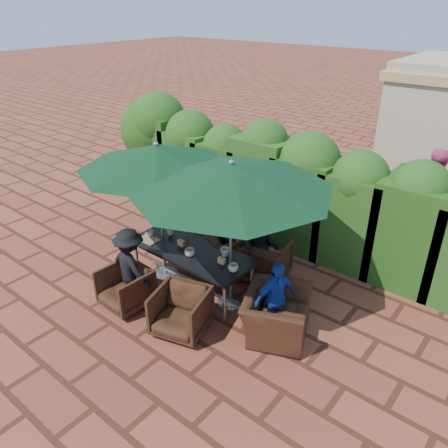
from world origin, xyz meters
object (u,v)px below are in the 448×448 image
Objects in this scene: chair_far_right at (265,258)px; chair_near_right at (181,310)px; dining_table at (191,254)px; umbrella_right at (231,177)px; chair_far_mid at (226,248)px; umbrella_left at (157,157)px; chair_end_right at (276,308)px; chair_near_left at (125,286)px; chair_far_left at (188,236)px.

chair_far_right reaches higher than chair_near_right.
umbrella_right is at bearing 3.83° from dining_table.
umbrella_right is at bearing 64.09° from chair_near_right.
umbrella_left is at bearing 72.13° from chair_far_mid.
chair_far_mid is 1.88m from chair_end_right.
chair_far_right is at bearing 61.09° from chair_near_left.
dining_table is at bearing -176.17° from umbrella_right.
umbrella_left reaches higher than chair_near_left.
umbrella_left is 3.30× the size of chair_near_right.
chair_near_left is 0.71× the size of chair_end_right.
chair_near_right is (1.11, 0.12, 0.02)m from chair_near_left.
chair_far_right is (1.65, 0.19, 0.06)m from chair_far_left.
umbrella_left is 0.85× the size of umbrella_right.
chair_far_right is 1.44m from chair_end_right.
chair_near_right reaches higher than chair_far_left.
chair_near_right is at bearing -99.62° from umbrella_right.
chair_far_mid is 1.95m from chair_near_left.
umbrella_right is at bearing 2.58° from umbrella_left.
chair_near_right is (1.49, -1.74, 0.04)m from chair_far_left.
chair_near_left is (0.38, -1.86, 0.02)m from chair_far_left.
umbrella_right is (1.44, 0.07, 0.00)m from umbrella_left.
umbrella_left is at bearing 102.16° from chair_near_left.
chair_end_right is (2.22, 0.96, 0.09)m from chair_near_left.
umbrella_right is 3.89× the size of chair_near_right.
chair_far_mid is at bearing 49.22° from umbrella_left.
chair_far_mid reaches higher than chair_near_right.
chair_far_mid is 1.08× the size of chair_far_right.
chair_near_left is 0.95× the size of chair_near_right.
chair_near_left is at bearing -115.43° from dining_table.
chair_far_mid is 1.13× the size of chair_near_right.
dining_table is 1.14m from chair_near_right.
chair_far_left is at bearing 136.20° from dining_table.
umbrella_left is at bearing 66.05° from chair_end_right.
chair_far_mid is at bearing 132.38° from umbrella_right.
chair_far_mid is at bearing 38.84° from chair_end_right.
umbrella_right reaches higher than chair_far_left.
chair_near_left is (-1.28, -2.05, -0.04)m from chair_far_right.
chair_far_right reaches higher than chair_far_left.
chair_far_left is 2.75m from chair_end_right.
umbrella_right is at bearing 170.69° from chair_far_left.
chair_far_mid reaches higher than chair_far_right.
chair_far_mid is at bearing -163.97° from chair_far_left.
chair_far_left is at bearing -3.40° from chair_far_right.
umbrella_left is 2.10m from chair_far_mid.
chair_far_left is 0.95m from chair_far_mid.
umbrella_right reaches higher than chair_near_right.
chair_end_right reaches higher than chair_near_right.
chair_near_left is (-1.28, -1.08, -1.85)m from umbrella_right.
chair_near_right is (-0.16, -1.94, -0.02)m from chair_far_right.
umbrella_right reaches higher than dining_table.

